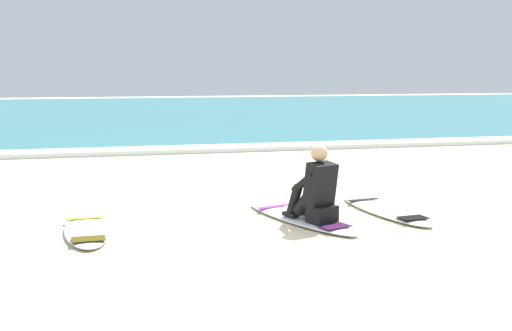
# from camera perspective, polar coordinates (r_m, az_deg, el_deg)

# --- Properties ---
(ground_plane) EXTENTS (80.00, 80.00, 0.00)m
(ground_plane) POSITION_cam_1_polar(r_m,az_deg,el_deg) (7.88, 0.64, -5.61)
(ground_plane) COLOR beige
(sea) EXTENTS (80.00, 28.00, 0.10)m
(sea) POSITION_cam_1_polar(r_m,az_deg,el_deg) (28.91, -10.00, 4.61)
(sea) COLOR teal
(sea) RESTS_ON ground
(breaking_foam) EXTENTS (80.00, 0.90, 0.11)m
(breaking_foam) POSITION_cam_1_polar(r_m,az_deg,el_deg) (15.32, -6.53, 1.41)
(breaking_foam) COLOR white
(breaking_foam) RESTS_ON ground
(surfboard_main) EXTENTS (1.19, 2.24, 0.08)m
(surfboard_main) POSITION_cam_1_polar(r_m,az_deg,el_deg) (8.33, 3.88, -4.62)
(surfboard_main) COLOR silver
(surfboard_main) RESTS_ON ground
(surfer_seated) EXTENTS (0.58, 0.77, 0.95)m
(surfer_seated) POSITION_cam_1_polar(r_m,az_deg,el_deg) (7.98, 5.29, -2.27)
(surfer_seated) COLOR black
(surfer_seated) RESTS_ON surfboard_main
(surfboard_spare_near) EXTENTS (0.61, 1.77, 0.08)m
(surfboard_spare_near) POSITION_cam_1_polar(r_m,az_deg,el_deg) (7.94, -14.67, -5.52)
(surfboard_spare_near) COLOR silver
(surfboard_spare_near) RESTS_ON ground
(surfboard_spare_far) EXTENTS (0.77, 2.09, 0.08)m
(surfboard_spare_far) POSITION_cam_1_polar(r_m,az_deg,el_deg) (8.92, 11.27, -3.88)
(surfboard_spare_far) COLOR white
(surfboard_spare_far) RESTS_ON ground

